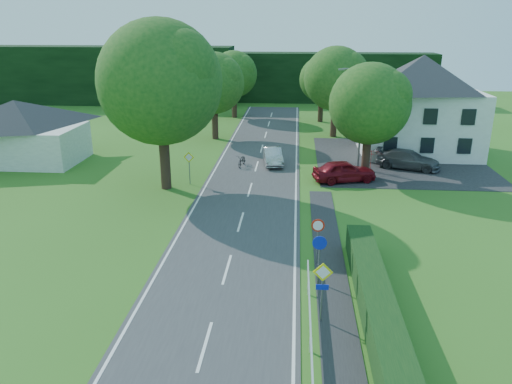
# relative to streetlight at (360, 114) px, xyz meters

# --- Properties ---
(road) EXTENTS (7.00, 80.00, 0.04)m
(road) POSITION_rel_streetlight_xyz_m (-8.06, -10.00, -4.44)
(road) COLOR #38373A
(road) RESTS_ON ground
(parking_pad) EXTENTS (14.00, 16.00, 0.04)m
(parking_pad) POSITION_rel_streetlight_xyz_m (3.94, 3.00, -4.44)
(parking_pad) COLOR #232325
(parking_pad) RESTS_ON ground
(line_edge_left) EXTENTS (0.12, 80.00, 0.01)m
(line_edge_left) POSITION_rel_streetlight_xyz_m (-11.31, -10.00, -4.42)
(line_edge_left) COLOR white
(line_edge_left) RESTS_ON road
(line_edge_right) EXTENTS (0.12, 80.00, 0.01)m
(line_edge_right) POSITION_rel_streetlight_xyz_m (-4.81, -10.00, -4.42)
(line_edge_right) COLOR white
(line_edge_right) RESTS_ON road
(line_centre) EXTENTS (0.12, 80.00, 0.01)m
(line_centre) POSITION_rel_streetlight_xyz_m (-8.06, -10.00, -4.42)
(line_centre) COLOR white
(line_centre) RESTS_ON road
(tree_main) EXTENTS (9.40, 9.40, 11.64)m
(tree_main) POSITION_rel_streetlight_xyz_m (-14.06, -6.00, 1.36)
(tree_main) COLOR #174A16
(tree_main) RESTS_ON ground
(tree_left_far) EXTENTS (7.00, 7.00, 8.58)m
(tree_left_far) POSITION_rel_streetlight_xyz_m (-13.06, 10.00, -0.17)
(tree_left_far) COLOR #174A16
(tree_left_far) RESTS_ON ground
(tree_right_far) EXTENTS (7.40, 7.40, 9.09)m
(tree_right_far) POSITION_rel_streetlight_xyz_m (-1.06, 12.00, 0.08)
(tree_right_far) COLOR #174A16
(tree_right_far) RESTS_ON ground
(tree_left_back) EXTENTS (6.60, 6.60, 8.07)m
(tree_left_back) POSITION_rel_streetlight_xyz_m (-12.56, 22.00, -0.43)
(tree_left_back) COLOR #174A16
(tree_left_back) RESTS_ON ground
(tree_right_back) EXTENTS (6.20, 6.20, 7.56)m
(tree_right_back) POSITION_rel_streetlight_xyz_m (-2.06, 20.00, -0.68)
(tree_right_back) COLOR #174A16
(tree_right_back) RESTS_ON ground
(tree_right_mid) EXTENTS (7.00, 7.00, 8.58)m
(tree_right_mid) POSITION_rel_streetlight_xyz_m (0.44, -2.00, -0.17)
(tree_right_mid) COLOR #174A16
(tree_right_mid) RESTS_ON ground
(treeline_left) EXTENTS (44.00, 6.00, 8.00)m
(treeline_left) POSITION_rel_streetlight_xyz_m (-36.06, 32.00, -0.46)
(treeline_left) COLOR black
(treeline_left) RESTS_ON ground
(treeline_right) EXTENTS (30.00, 5.00, 7.00)m
(treeline_right) POSITION_rel_streetlight_xyz_m (-0.06, 36.00, -0.96)
(treeline_right) COLOR black
(treeline_right) RESTS_ON ground
(bungalow_left) EXTENTS (11.00, 6.50, 5.20)m
(bungalow_left) POSITION_rel_streetlight_xyz_m (-28.06, 0.00, -1.75)
(bungalow_left) COLOR #BABAB5
(bungalow_left) RESTS_ON ground
(house_white) EXTENTS (10.60, 8.40, 8.60)m
(house_white) POSITION_rel_streetlight_xyz_m (5.94, 6.00, -0.06)
(house_white) COLOR silver
(house_white) RESTS_ON ground
(streetlight) EXTENTS (2.03, 0.18, 8.00)m
(streetlight) POSITION_rel_streetlight_xyz_m (0.00, 0.00, 0.00)
(streetlight) COLOR slate
(streetlight) RESTS_ON ground
(sign_priority_right) EXTENTS (0.78, 0.09, 2.59)m
(sign_priority_right) POSITION_rel_streetlight_xyz_m (-3.76, -22.02, -2.67)
(sign_priority_right) COLOR slate
(sign_priority_right) RESTS_ON ground
(sign_roundabout) EXTENTS (0.64, 0.08, 2.37)m
(sign_roundabout) POSITION_rel_streetlight_xyz_m (-3.76, -19.02, -2.79)
(sign_roundabout) COLOR slate
(sign_roundabout) RESTS_ON ground
(sign_speed_limit) EXTENTS (0.64, 0.11, 2.37)m
(sign_speed_limit) POSITION_rel_streetlight_xyz_m (-3.76, -17.03, -2.70)
(sign_speed_limit) COLOR slate
(sign_speed_limit) RESTS_ON ground
(sign_priority_left) EXTENTS (0.78, 0.09, 2.44)m
(sign_priority_left) POSITION_rel_streetlight_xyz_m (-12.56, -5.02, -2.75)
(sign_priority_left) COLOR slate
(sign_priority_left) RESTS_ON ground
(moving_car) EXTENTS (2.01, 4.25, 1.35)m
(moving_car) POSITION_rel_streetlight_xyz_m (-6.78, 0.85, -3.75)
(moving_car) COLOR #A8A8AD
(moving_car) RESTS_ON road
(motorcycle) EXTENTS (0.93, 1.93, 0.97)m
(motorcycle) POSITION_rel_streetlight_xyz_m (-9.26, -0.04, -3.94)
(motorcycle) COLOR black
(motorcycle) RESTS_ON road
(parked_car_red) EXTENTS (4.95, 3.03, 1.57)m
(parked_car_red) POSITION_rel_streetlight_xyz_m (-1.29, -3.50, -3.64)
(parked_car_red) COLOR maroon
(parked_car_red) RESTS_ON parking_pad
(parked_car_silver_a) EXTENTS (4.64, 2.88, 1.44)m
(parked_car_silver_a) POSITION_rel_streetlight_xyz_m (3.76, 6.86, -3.70)
(parked_car_silver_a) COLOR silver
(parked_car_silver_a) RESTS_ON parking_pad
(parked_car_grey) EXTENTS (5.49, 3.72, 1.48)m
(parked_car_grey) POSITION_rel_streetlight_xyz_m (4.14, 0.45, -3.69)
(parked_car_grey) COLOR #525358
(parked_car_grey) RESTS_ON parking_pad
(parked_car_silver_b) EXTENTS (5.00, 3.36, 1.27)m
(parked_car_silver_b) POSITION_rel_streetlight_xyz_m (7.33, 4.00, -3.79)
(parked_car_silver_b) COLOR silver
(parked_car_silver_b) RESTS_ON parking_pad
(parasol) EXTENTS (2.05, 2.08, 1.68)m
(parasol) POSITION_rel_streetlight_xyz_m (1.08, -0.50, -3.58)
(parasol) COLOR #B7120E
(parasol) RESTS_ON parking_pad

